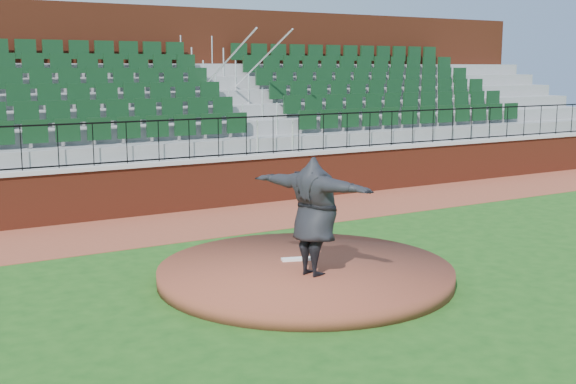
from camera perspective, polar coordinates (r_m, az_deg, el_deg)
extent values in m
plane|color=#1C4B15|center=(12.61, 3.54, -6.83)|extent=(90.00, 90.00, 0.00)
cube|color=brown|center=(17.19, -6.71, -2.37)|extent=(34.00, 3.20, 0.01)
cube|color=maroon|center=(18.53, -8.79, 0.32)|extent=(34.00, 0.35, 1.20)
cube|color=#B7B7B7|center=(18.43, -8.84, 2.32)|extent=(34.00, 0.45, 0.10)
cube|color=maroon|center=(23.51, -14.08, 7.38)|extent=(34.00, 0.50, 5.50)
cylinder|color=brown|center=(12.51, 1.36, -6.34)|extent=(5.01, 5.01, 0.25)
cube|color=white|center=(12.84, 0.89, -5.24)|extent=(0.64, 0.35, 0.04)
imported|color=black|center=(11.74, 2.07, -1.92)|extent=(1.35, 2.46, 1.93)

